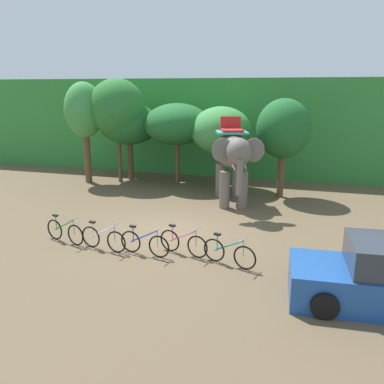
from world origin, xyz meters
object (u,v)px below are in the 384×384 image
(tree_center, at_px, (117,108))
(elephant, at_px, (233,155))
(bike_teal, at_px, (229,253))
(bike_green, at_px, (65,231))
(tree_right, at_px, (221,131))
(tree_far_right, at_px, (284,129))
(tree_center_right, at_px, (129,124))
(bike_pink, at_px, (183,243))
(bike_blue, at_px, (144,243))
(tree_left, at_px, (177,124))
(bike_white, at_px, (103,238))
(tree_far_left, at_px, (84,111))

(tree_center, height_order, elephant, tree_center)
(tree_center, distance_m, bike_teal, 12.20)
(bike_green, bearing_deg, tree_right, 68.59)
(tree_right, relative_size, tree_far_right, 0.90)
(tree_center_right, distance_m, tree_far_right, 8.42)
(tree_center_right, relative_size, bike_pink, 2.54)
(bike_pink, bearing_deg, tree_center_right, 123.04)
(elephant, height_order, bike_blue, elephant)
(tree_center, bearing_deg, bike_blue, -59.87)
(tree_left, height_order, bike_white, tree_left)
(bike_blue, bearing_deg, bike_pink, 17.61)
(bike_white, height_order, bike_teal, same)
(tree_center, distance_m, elephant, 7.36)
(tree_far_left, bearing_deg, tree_right, 6.14)
(tree_center_right, distance_m, bike_blue, 10.86)
(tree_center, bearing_deg, bike_green, -76.01)
(tree_center, bearing_deg, tree_center_right, 62.92)
(tree_center, bearing_deg, tree_left, 9.23)
(tree_center_right, height_order, tree_right, tree_center_right)
(tree_center_right, bearing_deg, bike_green, -78.96)
(bike_green, bearing_deg, bike_white, -8.15)
(bike_blue, bearing_deg, tree_far_left, 129.33)
(tree_center, xyz_separation_m, elephant, (6.66, -2.58, -1.78))
(tree_center, bearing_deg, bike_teal, -48.60)
(bike_green, height_order, bike_blue, same)
(tree_left, height_order, bike_pink, tree_left)
(tree_center, height_order, bike_blue, tree_center)
(elephant, distance_m, bike_green, 7.69)
(tree_far_left, distance_m, elephant, 8.67)
(tree_left, relative_size, bike_green, 2.55)
(tree_far_right, height_order, bike_blue, tree_far_right)
(bike_white, bearing_deg, tree_far_right, 58.14)
(tree_far_right, height_order, bike_white, tree_far_right)
(bike_blue, distance_m, bike_pink, 1.19)
(tree_far_left, xyz_separation_m, bike_teal, (9.34, -8.18, -3.43))
(tree_left, xyz_separation_m, bike_green, (-1.02, -9.03, -2.78))
(tree_far_left, bearing_deg, elephant, -13.66)
(elephant, xyz_separation_m, bike_white, (-2.99, -6.16, -1.82))
(bike_blue, xyz_separation_m, bike_teal, (2.64, -0.01, 0.00))
(tree_far_left, height_order, bike_teal, tree_far_left)
(tree_left, xyz_separation_m, tree_far_right, (5.50, -1.24, 0.01))
(bike_green, xyz_separation_m, bike_white, (1.54, -0.22, 0.00))
(bike_blue, height_order, bike_pink, same)
(bike_blue, xyz_separation_m, bike_pink, (1.14, 0.36, 0.00))
(tree_center, xyz_separation_m, bike_white, (3.66, -8.74, -3.60))
(bike_white, bearing_deg, tree_center_right, 109.51)
(tree_center_right, distance_m, bike_teal, 12.25)
(tree_right, bearing_deg, bike_white, -101.88)
(tree_center, distance_m, bike_blue, 10.72)
(bike_teal, bearing_deg, tree_far_left, 138.77)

